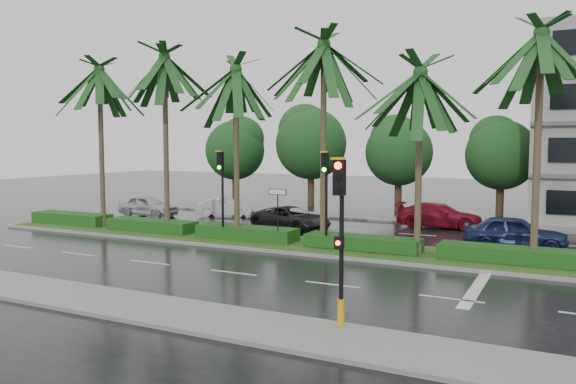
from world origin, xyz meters
The scene contains 17 objects.
ground centered at (0.00, 0.00, 0.00)m, with size 120.00×120.00×0.00m, color black.
near_sidewalk centered at (0.00, -10.20, 0.06)m, with size 40.00×2.40×0.12m, color slate.
far_sidewalk centered at (0.00, 12.00, 0.06)m, with size 40.00×2.00×0.12m, color slate.
median centered at (0.00, 1.00, 0.08)m, with size 36.00×4.00×0.15m.
hedge centered at (0.00, 1.00, 0.45)m, with size 35.20×1.40×0.60m.
lane_markings centered at (3.04, -0.43, 0.01)m, with size 34.00×13.06×0.01m.
palm_row centered at (-1.25, 1.02, 8.15)m, with size 26.30×4.20×10.05m.
signal_near centered at (6.00, -9.39, 2.50)m, with size 0.34×0.45×4.36m.
signal_median_left centered at (-4.00, 0.30, 3.00)m, with size 0.34×0.42×4.36m.
signal_median_right centered at (1.50, 0.30, 3.00)m, with size 0.34×0.42×4.36m.
street_sign centered at (-1.00, 0.48, 2.12)m, with size 0.95×0.09×2.60m.
bg_trees centered at (-1.11, 17.59, 4.67)m, with size 32.84×5.55×8.02m.
car_silver centered at (-13.96, 6.48, 0.72)m, with size 4.20×1.69×1.43m, color silver.
car_white centered at (-9.46, 8.98, 0.61)m, with size 3.73×1.30×1.23m, color silver.
car_darkgrey centered at (-2.73, 5.39, 0.66)m, with size 4.78×2.20×1.33m, color black.
car_red centered at (4.50, 10.15, 0.71)m, with size 4.91×2.00×1.42m, color maroon.
car_blue centered at (9.00, 4.90, 0.77)m, with size 4.52×1.82×1.54m, color #18234A.
Camera 1 is at (11.15, -22.57, 4.78)m, focal length 35.00 mm.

